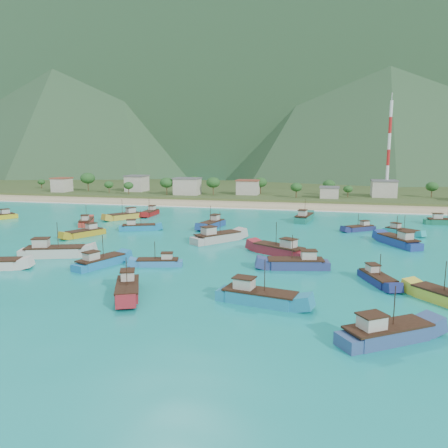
% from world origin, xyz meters
% --- Properties ---
extents(ground, '(600.00, 600.00, 0.00)m').
position_xyz_m(ground, '(0.00, 0.00, 0.00)').
color(ground, '#0D7F92').
rests_on(ground, ground).
extents(beach, '(400.00, 18.00, 1.20)m').
position_xyz_m(beach, '(0.00, 79.00, 0.00)').
color(beach, beige).
rests_on(beach, ground).
extents(land, '(400.00, 110.00, 2.40)m').
position_xyz_m(land, '(0.00, 140.00, 0.00)').
color(land, '#385123').
rests_on(land, ground).
extents(surf_line, '(400.00, 2.50, 0.08)m').
position_xyz_m(surf_line, '(0.00, 69.50, 0.00)').
color(surf_line, white).
rests_on(surf_line, ground).
extents(mountains, '(1520.00, 440.00, 260.00)m').
position_xyz_m(mountains, '(-18.31, 403.81, 106.83)').
color(mountains, slate).
rests_on(mountains, ground).
extents(village, '(207.98, 21.97, 7.36)m').
position_xyz_m(village, '(7.72, 102.25, 4.76)').
color(village, beige).
rests_on(village, ground).
extents(vegetation, '(280.97, 26.15, 9.05)m').
position_xyz_m(vegetation, '(-9.91, 102.76, 5.34)').
color(vegetation, '#235623').
rests_on(vegetation, ground).
extents(radio_tower, '(1.20, 1.20, 38.48)m').
position_xyz_m(radio_tower, '(48.52, 108.00, 20.84)').
color(radio_tower, red).
rests_on(radio_tower, ground).
extents(boat_1, '(5.23, 12.03, 6.88)m').
position_xyz_m(boat_1, '(19.03, 46.16, 0.86)').
color(boat_1, '#186D5C').
rests_on(boat_1, ground).
extents(boat_2, '(9.74, 6.28, 5.56)m').
position_xyz_m(boat_2, '(-21.66, 20.92, 0.62)').
color(boat_2, '#137BAE').
rests_on(boat_2, ground).
extents(boat_4, '(10.45, 3.81, 6.05)m').
position_xyz_m(boat_4, '(57.31, 49.21, 0.71)').
color(boat_4, '#16694B').
rests_on(boat_4, ground).
extents(boat_6, '(6.50, 10.27, 5.85)m').
position_xyz_m(boat_6, '(-39.21, 25.27, 0.67)').
color(boat_6, '#AF3025').
rests_on(boat_6, ground).
extents(boat_8, '(5.28, 11.21, 6.38)m').
position_xyz_m(boat_8, '(-4.22, 29.25, 0.77)').
color(boat_8, navy).
rests_on(boat_8, ground).
extents(boat_10, '(11.48, 5.30, 6.54)m').
position_xyz_m(boat_10, '(17.31, -26.17, 0.80)').
color(boat_10, teal).
rests_on(boat_10, ground).
extents(boat_11, '(8.39, 7.64, 5.19)m').
position_xyz_m(boat_11, '(43.50, 31.05, 0.55)').
color(boat_11, teal).
rests_on(boat_11, ground).
extents(boat_12, '(5.59, 9.06, 5.15)m').
position_xyz_m(boat_12, '(33.69, -12.73, 0.54)').
color(boat_12, navy).
rests_on(boat_12, ground).
extents(boat_13, '(6.92, 10.56, 6.04)m').
position_xyz_m(boat_13, '(-1.28, -27.02, 0.70)').
color(boat_13, maroon).
rests_on(boat_13, ground).
extents(boat_14, '(6.82, 10.07, 5.78)m').
position_xyz_m(boat_14, '(-30.65, 10.51, 0.66)').
color(boat_14, '#B58F1A').
rests_on(boat_14, ground).
extents(boat_15, '(8.22, 7.28, 5.03)m').
position_xyz_m(boat_15, '(33.87, 33.58, 0.52)').
color(boat_15, navy).
rests_on(boat_15, ground).
extents(boat_16, '(8.57, 11.69, 6.79)m').
position_xyz_m(boat_16, '(40.89, 16.90, 0.84)').
color(boat_16, navy).
rests_on(boat_16, ground).
extents(boat_17, '(6.29, 10.44, 5.93)m').
position_xyz_m(boat_17, '(-12.91, -13.97, 0.69)').
color(boat_17, '#1872AE').
rests_on(boat_17, ground).
extents(boat_18, '(11.22, 5.35, 6.38)m').
position_xyz_m(boat_18, '(20.98, -7.27, 0.77)').
color(boat_18, navy).
rests_on(boat_18, ground).
extents(boat_19, '(11.75, 8.87, 6.87)m').
position_xyz_m(boat_19, '(16.92, 2.17, 0.86)').
color(boat_19, maroon).
rests_on(boat_19, ground).
extents(boat_22, '(12.63, 7.39, 7.16)m').
position_xyz_m(boat_22, '(-25.23, -9.63, 0.91)').
color(boat_22, beige).
rests_on(boat_22, ground).
extents(boat_25, '(8.48, 4.42, 4.81)m').
position_xyz_m(boat_25, '(-2.98, -11.17, 0.48)').
color(boat_25, '#2E79BE').
rests_on(boat_25, ground).
extents(boat_26, '(3.30, 9.89, 5.78)m').
position_xyz_m(boat_26, '(-29.24, 46.35, 0.66)').
color(boat_26, maroon).
rests_on(boat_26, ground).
extents(boat_27, '(8.76, 10.76, 6.41)m').
position_xyz_m(boat_27, '(-33.59, 37.55, 0.77)').
color(boat_27, gold).
rests_on(boat_27, ground).
extents(boat_29, '(10.31, 11.76, 7.17)m').
position_xyz_m(boat_29, '(1.76, 11.44, 0.91)').
color(boat_29, '#ADA59D').
rests_on(boat_29, ground).
extents(boat_30, '(10.84, 8.94, 6.48)m').
position_xyz_m(boat_30, '(32.50, -34.70, 0.78)').
color(boat_30, '#2F4C80').
rests_on(boat_30, ground).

